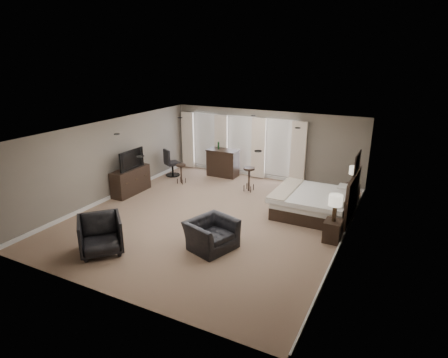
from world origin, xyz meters
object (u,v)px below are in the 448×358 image
at_px(bed, 314,192).
at_px(nightstand_near, 333,231).
at_px(dresser, 131,181).
at_px(nightstand_far, 351,194).
at_px(lamp_far, 354,176).
at_px(lamp_near, 335,208).
at_px(desk_chair, 172,162).
at_px(tv, 130,166).
at_px(bar_stool_left, 181,174).
at_px(bar_stool_right, 249,179).
at_px(armchair_near, 211,230).
at_px(armchair_far, 100,233).
at_px(bar_counter, 223,163).

height_order(bed, nightstand_near, bed).
bearing_deg(dresser, nightstand_far, 19.98).
height_order(nightstand_near, lamp_far, lamp_far).
xyz_separation_m(bed, lamp_near, (0.89, -1.45, 0.21)).
bearing_deg(desk_chair, tv, 116.25).
distance_m(lamp_far, desk_chair, 6.77).
distance_m(bar_stool_left, bar_stool_right, 2.59).
distance_m(nightstand_far, bar_stool_right, 3.43).
height_order(armchair_near, bar_stool_right, armchair_near).
relative_size(lamp_near, lamp_far, 1.11).
bearing_deg(dresser, armchair_near, -26.05).
relative_size(bed, tv, 1.92).
xyz_separation_m(bed, bar_stool_left, (-5.06, 0.59, -0.33)).
bearing_deg(nightstand_near, armchair_far, -147.26).
bearing_deg(bed, lamp_far, 58.46).
bearing_deg(bed, dresser, -169.97).
bearing_deg(bed, desk_chair, 168.38).
relative_size(bed, nightstand_near, 3.93).
bearing_deg(desk_chair, armchair_far, 138.41).
xyz_separation_m(nightstand_far, bar_counter, (-4.99, 0.66, 0.23)).
bearing_deg(bar_counter, bar_stool_left, -122.38).
bearing_deg(bar_stool_right, armchair_far, -104.80).
bearing_deg(desk_chair, lamp_far, -147.65).
distance_m(nightstand_far, bar_counter, 5.04).
xyz_separation_m(lamp_far, dresser, (-6.92, -2.52, -0.47)).
bearing_deg(armchair_near, armchair_far, 139.68).
xyz_separation_m(tv, armchair_far, (2.05, -3.51, -0.46)).
bearing_deg(nightstand_far, armchair_near, -119.22).
distance_m(armchair_far, bar_stool_left, 5.29).
bearing_deg(nightstand_near, lamp_far, 90.00).
relative_size(tv, bar_stool_left, 1.56).
xyz_separation_m(nightstand_far, armchair_near, (-2.59, -4.63, 0.19)).
height_order(bar_counter, desk_chair, desk_chair).
height_order(armchair_near, bar_stool_left, armchair_near).
xyz_separation_m(lamp_far, bar_stool_left, (-5.95, -0.86, -0.55)).
bearing_deg(bed, bar_stool_right, 158.38).
relative_size(lamp_near, armchair_far, 0.70).
distance_m(lamp_far, dresser, 7.38).
xyz_separation_m(armchair_far, bar_counter, (-0.12, 6.69, 0.03)).
relative_size(armchair_near, armchair_far, 1.12).
relative_size(bed, dresser, 1.43).
distance_m(armchair_far, bar_stool_right, 5.76).
relative_size(lamp_near, bar_stool_right, 0.83).
bearing_deg(lamp_near, bar_stool_left, 161.05).
bearing_deg(lamp_near, bed, 121.54).
height_order(dresser, armchair_near, armchair_near).
bearing_deg(armchair_near, nightstand_near, -38.09).
xyz_separation_m(bed, desk_chair, (-5.87, 1.21, -0.15)).
height_order(lamp_far, bar_stool_left, lamp_far).
distance_m(nightstand_far, dresser, 7.36).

